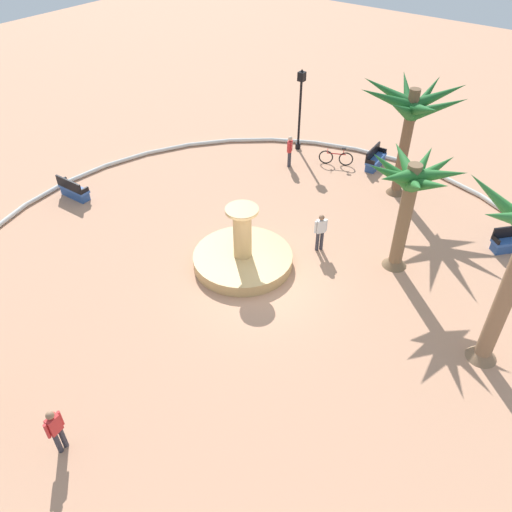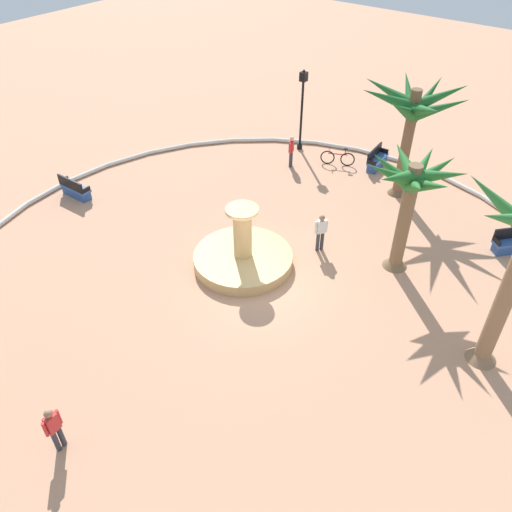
{
  "view_description": "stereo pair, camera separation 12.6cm",
  "coord_description": "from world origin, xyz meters",
  "px_view_note": "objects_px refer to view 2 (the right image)",
  "views": [
    {
      "loc": [
        -8.37,
        11.42,
        12.56
      ],
      "look_at": [
        0.37,
        -0.13,
        1.0
      ],
      "focal_mm": 36.09,
      "sensor_mm": 36.0,
      "label": 1
    },
    {
      "loc": [
        -8.47,
        11.35,
        12.56
      ],
      "look_at": [
        0.37,
        -0.13,
        1.0
      ],
      "focal_mm": 36.09,
      "sensor_mm": 36.0,
      "label": 2
    }
  ],
  "objects_px": {
    "bench_north": "(377,161)",
    "person_pedestrian_stroll": "(54,427)",
    "person_cyclist_helmet": "(291,150)",
    "palm_tree_near_fountain": "(413,112)",
    "palm_tree_by_curb": "(411,189)",
    "lamppost": "(302,104)",
    "bench_west": "(512,244)",
    "fountain": "(243,257)",
    "bench_southeast": "(75,190)",
    "bicycle_red_frame": "(338,158)",
    "person_cyclist_photo": "(321,231)"
  },
  "relations": [
    {
      "from": "bench_west",
      "to": "bench_southeast",
      "type": "bearing_deg",
      "value": 25.11
    },
    {
      "from": "palm_tree_near_fountain",
      "to": "bench_southeast",
      "type": "height_order",
      "value": "palm_tree_near_fountain"
    },
    {
      "from": "bicycle_red_frame",
      "to": "lamppost",
      "type": "bearing_deg",
      "value": -7.49
    },
    {
      "from": "bicycle_red_frame",
      "to": "person_cyclist_photo",
      "type": "bearing_deg",
      "value": 114.9
    },
    {
      "from": "fountain",
      "to": "bicycle_red_frame",
      "type": "height_order",
      "value": "fountain"
    },
    {
      "from": "bicycle_red_frame",
      "to": "person_cyclist_photo",
      "type": "relative_size",
      "value": 0.97
    },
    {
      "from": "fountain",
      "to": "bench_southeast",
      "type": "distance_m",
      "value": 9.12
    },
    {
      "from": "palm_tree_by_curb",
      "to": "person_cyclist_helmet",
      "type": "distance_m",
      "value": 9.0
    },
    {
      "from": "lamppost",
      "to": "person_pedestrian_stroll",
      "type": "xyz_separation_m",
      "value": [
        -4.63,
        18.32,
        -1.57
      ]
    },
    {
      "from": "fountain",
      "to": "lamppost",
      "type": "distance_m",
      "value": 10.25
    },
    {
      "from": "lamppost",
      "to": "bicycle_red_frame",
      "type": "xyz_separation_m",
      "value": [
        -2.48,
        0.33,
        -2.08
      ]
    },
    {
      "from": "person_cyclist_photo",
      "to": "lamppost",
      "type": "bearing_deg",
      "value": -51.1
    },
    {
      "from": "palm_tree_by_curb",
      "to": "palm_tree_near_fountain",
      "type": "bearing_deg",
      "value": -65.53
    },
    {
      "from": "person_cyclist_photo",
      "to": "person_pedestrian_stroll",
      "type": "bearing_deg",
      "value": 85.7
    },
    {
      "from": "bench_north",
      "to": "person_cyclist_photo",
      "type": "xyz_separation_m",
      "value": [
        -1.34,
        7.46,
        0.57
      ]
    },
    {
      "from": "palm_tree_by_curb",
      "to": "bench_west",
      "type": "distance_m",
      "value": 5.76
    },
    {
      "from": "palm_tree_by_curb",
      "to": "person_cyclist_photo",
      "type": "relative_size",
      "value": 2.8
    },
    {
      "from": "bench_west",
      "to": "bicycle_red_frame",
      "type": "height_order",
      "value": "bench_west"
    },
    {
      "from": "bench_north",
      "to": "bicycle_red_frame",
      "type": "distance_m",
      "value": 1.93
    },
    {
      "from": "palm_tree_by_curb",
      "to": "bench_southeast",
      "type": "xyz_separation_m",
      "value": [
        13.75,
        4.28,
        -3.08
      ]
    },
    {
      "from": "lamppost",
      "to": "bicycle_red_frame",
      "type": "distance_m",
      "value": 3.26
    },
    {
      "from": "palm_tree_near_fountain",
      "to": "bench_north",
      "type": "distance_m",
      "value": 4.38
    },
    {
      "from": "lamppost",
      "to": "bench_west",
      "type": "bearing_deg",
      "value": 168.95
    },
    {
      "from": "fountain",
      "to": "bench_southeast",
      "type": "xyz_separation_m",
      "value": [
        9.08,
        0.85,
        0.0
      ]
    },
    {
      "from": "palm_tree_near_fountain",
      "to": "person_cyclist_helmet",
      "type": "distance_m",
      "value": 6.23
    },
    {
      "from": "palm_tree_near_fountain",
      "to": "person_cyclist_photo",
      "type": "bearing_deg",
      "value": 84.35
    },
    {
      "from": "palm_tree_by_curb",
      "to": "lamppost",
      "type": "xyz_separation_m",
      "value": [
        8.32,
        -5.92,
        -0.96
      ]
    },
    {
      "from": "palm_tree_by_curb",
      "to": "bicycle_red_frame",
      "type": "relative_size",
      "value": 2.89
    },
    {
      "from": "bench_west",
      "to": "bicycle_red_frame",
      "type": "xyz_separation_m",
      "value": [
        9.04,
        -1.92,
        0.04
      ]
    },
    {
      "from": "bicycle_red_frame",
      "to": "palm_tree_near_fountain",
      "type": "bearing_deg",
      "value": 169.69
    },
    {
      "from": "bench_southeast",
      "to": "person_cyclist_photo",
      "type": "xyz_separation_m",
      "value": [
        -10.92,
        -3.39,
        0.57
      ]
    },
    {
      "from": "palm_tree_near_fountain",
      "to": "palm_tree_by_curb",
      "type": "relative_size",
      "value": 1.13
    },
    {
      "from": "person_cyclist_helmet",
      "to": "bench_north",
      "type": "bearing_deg",
      "value": -144.07
    },
    {
      "from": "lamppost",
      "to": "person_cyclist_helmet",
      "type": "bearing_deg",
      "value": 110.61
    },
    {
      "from": "palm_tree_by_curb",
      "to": "bench_west",
      "type": "height_order",
      "value": "palm_tree_by_curb"
    },
    {
      "from": "bench_west",
      "to": "person_cyclist_photo",
      "type": "xyz_separation_m",
      "value": [
        6.04,
        4.56,
        0.57
      ]
    },
    {
      "from": "palm_tree_by_curb",
      "to": "bicycle_red_frame",
      "type": "height_order",
      "value": "palm_tree_by_curb"
    },
    {
      "from": "palm_tree_near_fountain",
      "to": "palm_tree_by_curb",
      "type": "xyz_separation_m",
      "value": [
        -2.25,
        4.94,
        -0.51
      ]
    },
    {
      "from": "bicycle_red_frame",
      "to": "person_cyclist_helmet",
      "type": "xyz_separation_m",
      "value": [
        1.79,
        1.53,
        0.51
      ]
    },
    {
      "from": "bench_southeast",
      "to": "person_cyclist_photo",
      "type": "distance_m",
      "value": 11.45
    },
    {
      "from": "bench_southeast",
      "to": "bicycle_red_frame",
      "type": "xyz_separation_m",
      "value": [
        -7.92,
        -9.87,
        0.04
      ]
    },
    {
      "from": "bench_west",
      "to": "person_cyclist_helmet",
      "type": "xyz_separation_m",
      "value": [
        10.83,
        -0.4,
        0.55
      ]
    },
    {
      "from": "palm_tree_near_fountain",
      "to": "person_cyclist_photo",
      "type": "relative_size",
      "value": 3.15
    },
    {
      "from": "bench_southeast",
      "to": "person_cyclist_helmet",
      "type": "relative_size",
      "value": 1.01
    },
    {
      "from": "bench_north",
      "to": "person_pedestrian_stroll",
      "type": "relative_size",
      "value": 1.02
    },
    {
      "from": "bicycle_red_frame",
      "to": "person_pedestrian_stroll",
      "type": "distance_m",
      "value": 18.12
    },
    {
      "from": "bench_west",
      "to": "person_pedestrian_stroll",
      "type": "bearing_deg",
      "value": 66.75
    },
    {
      "from": "bicycle_red_frame",
      "to": "person_cyclist_helmet",
      "type": "distance_m",
      "value": 2.41
    },
    {
      "from": "fountain",
      "to": "bench_west",
      "type": "relative_size",
      "value": 2.48
    },
    {
      "from": "bench_west",
      "to": "bicycle_red_frame",
      "type": "bearing_deg",
      "value": -12.01
    }
  ]
}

